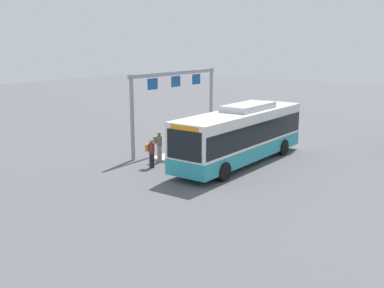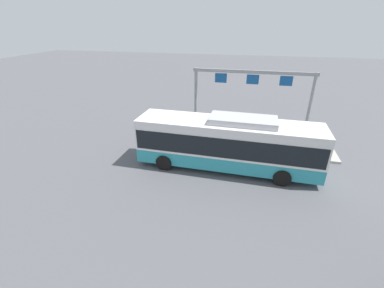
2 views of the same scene
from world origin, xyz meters
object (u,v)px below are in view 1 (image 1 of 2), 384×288
object	(u,v)px
person_waiting_mid	(159,145)
bus_main	(241,133)
trash_bin	(234,130)
person_waiting_near	(177,145)
person_boarding	(151,153)

from	to	relation	value
person_waiting_mid	bus_main	bearing A→B (deg)	22.64
person_waiting_mid	trash_bin	bearing A→B (deg)	78.66
person_waiting_near	trash_bin	distance (m)	8.19
person_boarding	person_waiting_mid	bearing A→B (deg)	80.12
person_boarding	person_waiting_mid	xyz separation A→B (m)	(-1.26, -0.46, 0.16)
bus_main	person_boarding	bearing A→B (deg)	-41.49
bus_main	person_waiting_near	xyz separation A→B (m)	(2.04, -3.23, -0.76)
person_waiting_near	person_waiting_mid	world-z (taller)	same
person_boarding	trash_bin	world-z (taller)	person_boarding
bus_main	person_waiting_mid	size ratio (longest dim) A/B	6.66
bus_main	person_waiting_near	distance (m)	3.90
person_waiting_near	person_waiting_mid	xyz separation A→B (m)	(0.64, -0.85, 0.00)
person_boarding	person_waiting_near	distance (m)	1.94
trash_bin	person_boarding	bearing A→B (deg)	1.99
bus_main	person_waiting_near	bearing A→B (deg)	-56.64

